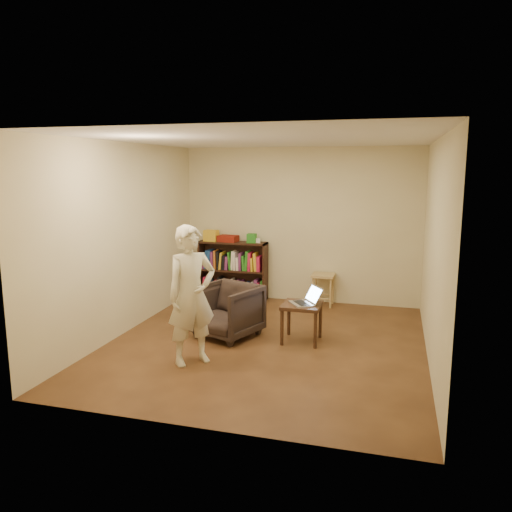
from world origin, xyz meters
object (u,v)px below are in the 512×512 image
(side_table, at_px, (302,310))
(bookshelf, at_px, (233,273))
(armchair, at_px, (227,311))
(stool, at_px, (323,280))
(person, at_px, (192,295))
(laptop, at_px, (306,300))

(side_table, bearing_deg, bookshelf, 129.65)
(armchair, bearing_deg, stool, 82.86)
(bookshelf, bearing_deg, stool, -2.31)
(side_table, bearing_deg, armchair, -175.92)
(stool, distance_m, person, 3.12)
(stool, bearing_deg, bookshelf, 177.69)
(laptop, height_order, person, person)
(laptop, distance_m, person, 1.59)
(bookshelf, xyz_separation_m, person, (0.47, -2.95, 0.37))
(armchair, bearing_deg, bookshelf, 127.19)
(stool, relative_size, laptop, 1.10)
(person, bearing_deg, laptop, -4.67)
(person, bearing_deg, side_table, -3.50)
(stool, bearing_deg, armchair, -118.53)
(stool, relative_size, side_table, 1.04)
(stool, distance_m, armchair, 2.16)
(armchair, bearing_deg, person, -73.30)
(laptop, bearing_deg, person, -81.03)
(stool, xyz_separation_m, armchair, (-1.03, -1.90, -0.07))
(armchair, xyz_separation_m, person, (-0.08, -0.99, 0.46))
(bookshelf, relative_size, armchair, 1.53)
(bookshelf, bearing_deg, laptop, -49.16)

